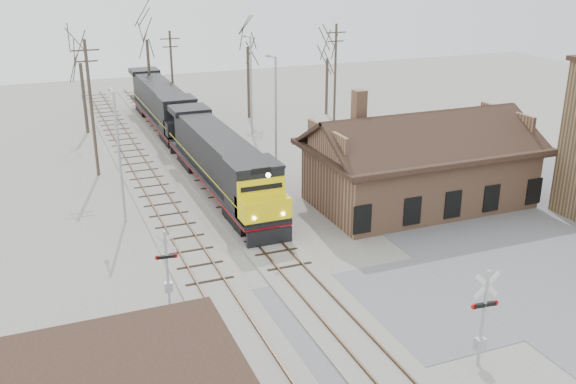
# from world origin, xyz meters

# --- Properties ---
(ground) EXTENTS (140.00, 140.00, 0.00)m
(ground) POSITION_xyz_m (0.00, 0.00, 0.00)
(ground) COLOR #A09A90
(ground) RESTS_ON ground
(road) EXTENTS (60.00, 9.00, 0.03)m
(road) POSITION_xyz_m (0.00, 0.00, 0.01)
(road) COLOR slate
(road) RESTS_ON ground
(parking_lot) EXTENTS (22.00, 26.00, 0.03)m
(parking_lot) POSITION_xyz_m (18.00, 4.00, 0.02)
(parking_lot) COLOR slate
(parking_lot) RESTS_ON ground
(track_main) EXTENTS (3.40, 90.00, 0.24)m
(track_main) POSITION_xyz_m (0.00, 15.00, 0.07)
(track_main) COLOR #A09A90
(track_main) RESTS_ON ground
(track_siding) EXTENTS (3.40, 90.00, 0.24)m
(track_siding) POSITION_xyz_m (-4.50, 15.00, 0.07)
(track_siding) COLOR #A09A90
(track_siding) RESTS_ON ground
(depot) EXTENTS (15.20, 9.31, 7.90)m
(depot) POSITION_xyz_m (11.99, 12.00, 2.41)
(depot) COLOR #9C6E50
(depot) RESTS_ON ground
(locomotive_lead) EXTENTS (3.02, 20.23, 4.49)m
(locomotive_lead) POSITION_xyz_m (0.00, 18.60, 2.36)
(locomotive_lead) COLOR black
(locomotive_lead) RESTS_ON ground
(locomotive_trailing) EXTENTS (3.02, 20.23, 4.25)m
(locomotive_trailing) POSITION_xyz_m (0.00, 39.10, 2.36)
(locomotive_trailing) COLOR black
(locomotive_trailing) RESTS_ON ground
(crossbuck_near) EXTENTS (1.25, 0.33, 4.38)m
(crossbuck_near) POSITION_xyz_m (3.98, -5.11, 2.03)
(crossbuck_near) COLOR #A5A8AD
(crossbuck_near) RESTS_ON ground
(crossbuck_far) EXTENTS (1.10, 0.29, 3.84)m
(crossbuck_far) POSITION_xyz_m (-6.89, 4.84, 1.82)
(crossbuck_far) COLOR #A5A8AD
(crossbuck_far) RESTS_ON ground
(streetlight_a) EXTENTS (0.25, 2.04, 8.48)m
(streetlight_a) POSITION_xyz_m (-7.31, 16.28, 4.77)
(streetlight_a) COLOR #A5A8AD
(streetlight_a) RESTS_ON ground
(streetlight_b) EXTENTS (0.25, 2.04, 9.05)m
(streetlight_b) POSITION_xyz_m (5.50, 22.40, 5.06)
(streetlight_b) COLOR #A5A8AD
(streetlight_b) RESTS_ON ground
(streetlight_c) EXTENTS (0.25, 2.04, 9.26)m
(streetlight_c) POSITION_xyz_m (7.39, 33.71, 5.17)
(streetlight_c) COLOR #A5A8AD
(streetlight_c) RESTS_ON ground
(utility_pole_a) EXTENTS (2.00, 0.24, 10.44)m
(utility_pole_a) POSITION_xyz_m (-7.79, 26.49, 5.45)
(utility_pole_a) COLOR #382D23
(utility_pole_a) RESTS_ON ground
(utility_pole_b) EXTENTS (2.00, 0.24, 9.09)m
(utility_pole_b) POSITION_xyz_m (1.90, 42.68, 4.76)
(utility_pole_b) COLOR #382D23
(utility_pole_b) RESTS_ON ground
(utility_pole_c) EXTENTS (2.00, 0.24, 10.25)m
(utility_pole_c) POSITION_xyz_m (15.24, 31.78, 5.35)
(utility_pole_c) COLOR #382D23
(utility_pole_c) RESTS_ON ground
(tree_b) EXTENTS (4.47, 4.47, 10.96)m
(tree_b) POSITION_xyz_m (-7.21, 40.29, 7.80)
(tree_b) COLOR #382D23
(tree_b) RESTS_ON ground
(tree_c) EXTENTS (5.23, 5.23, 12.82)m
(tree_c) POSITION_xyz_m (0.26, 46.61, 9.13)
(tree_c) COLOR #382D23
(tree_c) RESTS_ON ground
(tree_d) EXTENTS (4.93, 4.93, 12.09)m
(tree_d) POSITION_xyz_m (9.39, 40.34, 8.61)
(tree_d) COLOR #382D23
(tree_d) RESTS_ON ground
(tree_e) EXTENTS (3.97, 3.97, 9.72)m
(tree_e) POSITION_xyz_m (17.69, 38.70, 6.92)
(tree_e) COLOR #382D23
(tree_e) RESTS_ON ground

